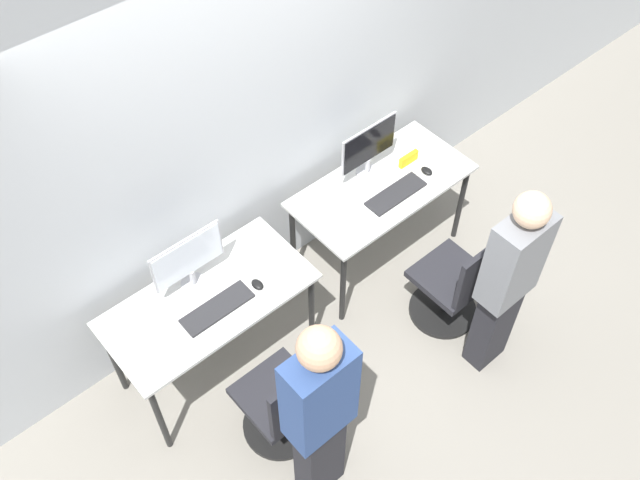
% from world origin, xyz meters
% --- Properties ---
extents(ground_plane, '(20.00, 20.00, 0.00)m').
position_xyz_m(ground_plane, '(0.00, 0.00, 0.00)').
color(ground_plane, gray).
extents(wall_back, '(12.00, 0.05, 2.80)m').
position_xyz_m(wall_back, '(0.00, 0.75, 1.40)').
color(wall_back, '#B7BCC1').
rests_on(wall_back, ground_plane).
extents(desk_left, '(1.27, 0.63, 0.76)m').
position_xyz_m(desk_left, '(-0.72, 0.31, 0.67)').
color(desk_left, silver).
rests_on(desk_left, ground_plane).
extents(monitor_left, '(0.47, 0.16, 0.41)m').
position_xyz_m(monitor_left, '(-0.72, 0.46, 0.99)').
color(monitor_left, '#B2B2B7').
rests_on(monitor_left, desk_left).
extents(keyboard_left, '(0.45, 0.15, 0.02)m').
position_xyz_m(keyboard_left, '(-0.72, 0.21, 0.77)').
color(keyboard_left, '#262628').
rests_on(keyboard_left, desk_left).
extents(mouse_left, '(0.06, 0.09, 0.03)m').
position_xyz_m(mouse_left, '(-0.44, 0.19, 0.77)').
color(mouse_left, black).
rests_on(mouse_left, desk_left).
extents(office_chair_left, '(0.48, 0.48, 0.88)m').
position_xyz_m(office_chair_left, '(-0.70, -0.36, 0.36)').
color(office_chair_left, black).
rests_on(office_chair_left, ground_plane).
extents(person_left, '(0.36, 0.21, 1.62)m').
position_xyz_m(person_left, '(-0.74, -0.72, 0.89)').
color(person_left, '#232328').
rests_on(person_left, ground_plane).
extents(desk_right, '(1.27, 0.63, 0.76)m').
position_xyz_m(desk_right, '(0.72, 0.31, 0.67)').
color(desk_right, silver).
rests_on(desk_right, ground_plane).
extents(monitor_right, '(0.47, 0.16, 0.41)m').
position_xyz_m(monitor_right, '(0.72, 0.47, 0.99)').
color(monitor_right, '#B2B2B7').
rests_on(monitor_right, desk_right).
extents(keyboard_right, '(0.45, 0.15, 0.02)m').
position_xyz_m(keyboard_right, '(0.72, 0.18, 0.77)').
color(keyboard_right, '#262628').
rests_on(keyboard_right, desk_right).
extents(mouse_right, '(0.06, 0.09, 0.03)m').
position_xyz_m(mouse_right, '(1.03, 0.20, 0.77)').
color(mouse_right, black).
rests_on(mouse_right, desk_right).
extents(office_chair_right, '(0.48, 0.48, 0.88)m').
position_xyz_m(office_chair_right, '(0.72, -0.43, 0.36)').
color(office_chair_right, black).
rests_on(office_chair_right, ground_plane).
extents(person_right, '(0.36, 0.21, 1.57)m').
position_xyz_m(person_right, '(0.67, -0.80, 0.85)').
color(person_right, '#232328').
rests_on(person_right, ground_plane).
extents(placard_right, '(0.16, 0.03, 0.08)m').
position_xyz_m(placard_right, '(1.00, 0.34, 0.80)').
color(placard_right, yellow).
rests_on(placard_right, desk_right).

